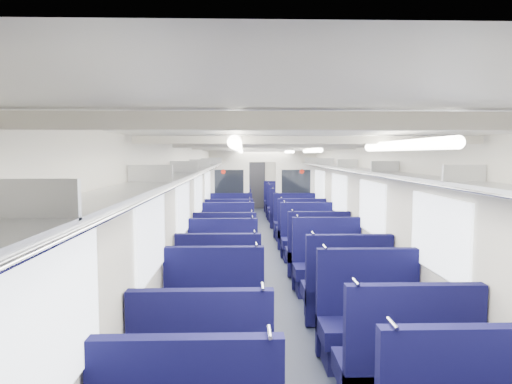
{
  "coord_description": "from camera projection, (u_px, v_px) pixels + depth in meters",
  "views": [
    {
      "loc": [
        -0.51,
        -9.52,
        2.2
      ],
      "look_at": [
        -0.19,
        1.96,
        1.25
      ],
      "focal_mm": 32.04,
      "sensor_mm": 36.0,
      "label": 1
    }
  ],
  "objects": [
    {
      "name": "floor",
      "position": [
        267.0,
        258.0,
        9.68
      ],
      "size": [
        2.8,
        18.0,
        0.01
      ],
      "primitive_type": "cube",
      "color": "black",
      "rests_on": "ground"
    },
    {
      "name": "ceiling",
      "position": [
        268.0,
        147.0,
        9.49
      ],
      "size": [
        2.8,
        18.0,
        0.01
      ],
      "primitive_type": "cube",
      "color": "silver",
      "rests_on": "wall_left"
    },
    {
      "name": "wall_left",
      "position": [
        201.0,
        203.0,
        9.54
      ],
      "size": [
        0.02,
        18.0,
        2.35
      ],
      "primitive_type": "cube",
      "color": "#BDB7A8",
      "rests_on": "floor"
    },
    {
      "name": "dado_left",
      "position": [
        202.0,
        242.0,
        9.61
      ],
      "size": [
        0.03,
        17.9,
        0.7
      ],
      "primitive_type": "cube",
      "color": "black",
      "rests_on": "floor"
    },
    {
      "name": "wall_right",
      "position": [
        334.0,
        203.0,
        9.62
      ],
      "size": [
        0.02,
        18.0,
        2.35
      ],
      "primitive_type": "cube",
      "color": "#BDB7A8",
      "rests_on": "floor"
    },
    {
      "name": "dado_right",
      "position": [
        332.0,
        242.0,
        9.69
      ],
      "size": [
        0.03,
        17.9,
        0.7
      ],
      "primitive_type": "cube",
      "color": "black",
      "rests_on": "floor"
    },
    {
      "name": "wall_far",
      "position": [
        256.0,
        180.0,
        18.55
      ],
      "size": [
        2.8,
        0.02,
        2.35
      ],
      "primitive_type": "cube",
      "color": "#BDB7A8",
      "rests_on": "floor"
    },
    {
      "name": "luggage_rack_left",
      "position": [
        209.0,
        165.0,
        9.48
      ],
      "size": [
        0.36,
        17.4,
        0.18
      ],
      "color": "#B2B5BA",
      "rests_on": "wall_left"
    },
    {
      "name": "luggage_rack_right",
      "position": [
        325.0,
        165.0,
        9.55
      ],
      "size": [
        0.36,
        17.4,
        0.18
      ],
      "color": "#B2B5BA",
      "rests_on": "wall_right"
    },
    {
      "name": "windows",
      "position": [
        269.0,
        194.0,
        9.11
      ],
      "size": [
        2.78,
        15.6,
        0.75
      ],
      "color": "white",
      "rests_on": "wall_left"
    },
    {
      "name": "ceiling_fittings",
      "position": [
        268.0,
        150.0,
        9.23
      ],
      "size": [
        2.7,
        16.06,
        0.11
      ],
      "color": "beige",
      "rests_on": "ceiling"
    },
    {
      "name": "end_door",
      "position": [
        256.0,
        184.0,
        18.5
      ],
      "size": [
        0.75,
        0.06,
        2.0
      ],
      "primitive_type": "cube",
      "color": "black",
      "rests_on": "floor"
    },
    {
      "name": "bulkhead",
      "position": [
        263.0,
        191.0,
        11.99
      ],
      "size": [
        2.8,
        0.1,
        2.35
      ],
      "color": "beige",
      "rests_on": "floor"
    },
    {
      "name": "seat_5",
      "position": [
        406.0,
        376.0,
        3.77
      ],
      "size": [
        1.1,
        0.61,
        1.23
      ],
      "color": "#0C0C39",
      "rests_on": "floor"
    },
    {
      "name": "seat_6",
      "position": [
        214.0,
        324.0,
        4.91
      ],
      "size": [
        1.1,
        0.61,
        1.23
      ],
      "color": "#0C0C39",
      "rests_on": "floor"
    },
    {
      "name": "seat_7",
      "position": [
        370.0,
        328.0,
        4.81
      ],
      "size": [
        1.1,
        0.61,
        1.23
      ],
      "color": "#0C0C39",
      "rests_on": "floor"
    },
    {
      "name": "seat_8",
      "position": [
        219.0,
        293.0,
        6.03
      ],
      "size": [
        1.1,
        0.61,
        1.23
      ],
      "color": "#0C0C39",
      "rests_on": "floor"
    },
    {
      "name": "seat_9",
      "position": [
        346.0,
        294.0,
        5.96
      ],
      "size": [
        1.1,
        0.61,
        1.23
      ],
      "color": "#0C0C39",
      "rests_on": "floor"
    },
    {
      "name": "seat_10",
      "position": [
        223.0,
        272.0,
        7.1
      ],
      "size": [
        1.1,
        0.61,
        1.23
      ],
      "color": "#0C0C39",
      "rests_on": "floor"
    },
    {
      "name": "seat_11",
      "position": [
        328.0,
        270.0,
        7.24
      ],
      "size": [
        1.1,
        0.61,
        1.23
      ],
      "color": "#0C0C39",
      "rests_on": "floor"
    },
    {
      "name": "seat_12",
      "position": [
        225.0,
        257.0,
        8.14
      ],
      "size": [
        1.1,
        0.61,
        1.23
      ],
      "color": "#0C0C39",
      "rests_on": "floor"
    },
    {
      "name": "seat_13",
      "position": [
        317.0,
        255.0,
        8.28
      ],
      "size": [
        1.1,
        0.61,
        1.23
      ],
      "color": "#0C0C39",
      "rests_on": "floor"
    },
    {
      "name": "seat_14",
      "position": [
        228.0,
        242.0,
        9.49
      ],
      "size": [
        1.1,
        0.61,
        1.23
      ],
      "color": "#0C0C39",
      "rests_on": "floor"
    },
    {
      "name": "seat_15",
      "position": [
        307.0,
        242.0,
        9.52
      ],
      "size": [
        1.1,
        0.61,
        1.23
      ],
      "color": "#0C0C39",
      "rests_on": "floor"
    },
    {
      "name": "seat_16",
      "position": [
        229.0,
        234.0,
        10.51
      ],
      "size": [
        1.1,
        0.61,
        1.23
      ],
      "color": "#0C0C39",
      "rests_on": "floor"
    },
    {
      "name": "seat_17",
      "position": [
        301.0,
        233.0,
        10.62
      ],
      "size": [
        1.1,
        0.61,
        1.23
      ],
      "color": "#0C0C39",
      "rests_on": "floor"
    },
    {
      "name": "seat_18",
      "position": [
        231.0,
        225.0,
        11.81
      ],
      "size": [
        1.1,
        0.61,
        1.23
      ],
      "color": "#0C0C39",
      "rests_on": "floor"
    },
    {
      "name": "seat_19",
      "position": [
        295.0,
        225.0,
        11.81
      ],
      "size": [
        1.1,
        0.61,
        1.23
      ],
      "color": "#0C0C39",
      "rests_on": "floor"
    },
    {
      "name": "seat_20",
      "position": [
        233.0,
        215.0,
        13.71
      ],
      "size": [
        1.1,
        0.61,
        1.23
      ],
      "color": "#0C0C39",
      "rests_on": "floor"
    },
    {
      "name": "seat_21",
      "position": [
        288.0,
        215.0,
        13.67
      ],
      "size": [
        1.1,
        0.61,
        1.23
      ],
      "color": "#0C0C39",
      "rests_on": "floor"
    },
    {
      "name": "seat_22",
      "position": [
        233.0,
        211.0,
        14.85
      ],
      "size": [
        1.1,
        0.61,
        1.23
      ],
      "color": "#0C0C39",
      "rests_on": "floor"
    },
    {
      "name": "seat_23",
      "position": [
        284.0,
        210.0,
        15.02
      ],
      "size": [
        1.1,
        0.61,
        1.23
      ],
      "color": "#0C0C39",
      "rests_on": "floor"
    },
    {
      "name": "seat_24",
      "position": [
        234.0,
        207.0,
        15.97
      ],
      "size": [
        1.1,
        0.61,
        1.23
      ],
      "color": "#0C0C39",
      "rests_on": "floor"
    },
    {
      "name": "seat_25",
      "position": [
        281.0,
        206.0,
        16.0
      ],
      "size": [
        1.1,
        0.61,
        1.23
      ],
      "color": "#0C0C39",
      "rests_on": "floor"
    },
    {
      "name": "seat_26",
      "position": [
        235.0,
        203.0,
        17.08
      ],
      "size": [
        1.1,
        0.61,
        1.23
      ],
      "color": "#0C0C39",
      "rests_on": "floor"
    },
    {
      "name": "seat_27",
      "position": [
        279.0,
        203.0,
        17.22
      ],
      "size": [
        1.1,
        0.61,
        1.23
      ],
      "color": "#0C0C39",
      "rests_on": "floor"
    }
  ]
}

